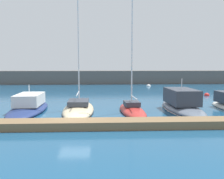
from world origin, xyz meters
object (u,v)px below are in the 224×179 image
object	(u,v)px
motorboat_slate_sixth	(182,104)
mooring_buoy_red	(207,96)
sailboat_red_fifth	(132,110)
motorboat_navy_third	(29,106)
mooring_buoy_white	(149,86)
sailboat_sand_fourth	(79,109)

from	to	relation	value
motorboat_slate_sixth	mooring_buoy_red	distance (m)	13.72
mooring_buoy_red	sailboat_red_fifth	bearing A→B (deg)	-135.69
motorboat_navy_third	mooring_buoy_white	size ratio (longest dim) A/B	11.31
sailboat_sand_fourth	sailboat_red_fifth	distance (m)	5.27
sailboat_sand_fourth	motorboat_slate_sixth	world-z (taller)	sailboat_sand_fourth
sailboat_sand_fourth	mooring_buoy_white	world-z (taller)	sailboat_sand_fourth
sailboat_red_fifth	mooring_buoy_white	xyz separation A→B (m)	(6.88, 27.30, -0.26)
motorboat_slate_sixth	mooring_buoy_white	distance (m)	26.57
motorboat_navy_third	sailboat_red_fifth	distance (m)	10.21
mooring_buoy_red	sailboat_sand_fourth	bearing A→B (deg)	-147.20
sailboat_red_fifth	motorboat_slate_sixth	size ratio (longest dim) A/B	1.27
motorboat_slate_sixth	mooring_buoy_red	size ratio (longest dim) A/B	12.27
sailboat_red_fifth	motorboat_slate_sixth	distance (m)	5.15
motorboat_slate_sixth	mooring_buoy_red	bearing A→B (deg)	-34.44
sailboat_red_fifth	mooring_buoy_red	world-z (taller)	sailboat_red_fifth
motorboat_navy_third	mooring_buoy_red	world-z (taller)	motorboat_navy_third
sailboat_sand_fourth	mooring_buoy_red	distance (m)	21.15
mooring_buoy_red	mooring_buoy_white	size ratio (longest dim) A/B	0.91
motorboat_navy_third	mooring_buoy_white	xyz separation A→B (m)	(17.02, 26.06, -0.48)
sailboat_red_fifth	mooring_buoy_white	distance (m)	28.15
motorboat_navy_third	motorboat_slate_sixth	world-z (taller)	motorboat_slate_sixth
sailboat_red_fifth	motorboat_slate_sixth	xyz separation A→B (m)	(5.07, 0.80, 0.44)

